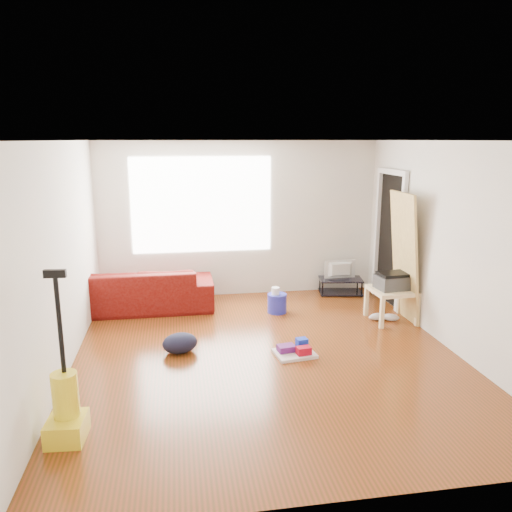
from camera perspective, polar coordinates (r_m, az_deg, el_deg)
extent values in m
cube|color=#4D2E0D|center=(6.06, 1.28, -11.33)|extent=(4.50, 5.00, 0.01)
cube|color=silver|center=(5.51, 1.42, 13.06)|extent=(4.50, 5.00, 0.01)
cube|color=silver|center=(8.08, -1.90, 4.19)|extent=(4.50, 0.01, 2.50)
cube|color=silver|center=(3.34, 9.32, -9.23)|extent=(4.50, 0.01, 2.50)
cube|color=silver|center=(5.70, -21.50, -0.55)|extent=(0.01, 5.00, 2.50)
cube|color=silver|center=(6.45, 21.42, 0.98)|extent=(0.01, 5.00, 2.50)
cube|color=white|center=(7.97, -6.20, 5.81)|extent=(2.20, 0.01, 1.50)
cube|color=white|center=(7.56, 16.25, 1.11)|extent=(0.06, 0.08, 2.00)
cube|color=white|center=(8.36, 13.64, 2.39)|extent=(0.06, 0.08, 2.00)
cube|color=white|center=(7.83, 15.33, 9.27)|extent=(0.06, 0.98, 0.08)
cube|color=black|center=(7.97, 15.10, 1.79)|extent=(0.01, 0.86, 1.98)
imported|color=#480401|center=(7.80, -13.04, -5.95)|extent=(2.19, 0.86, 0.64)
cube|color=black|center=(8.46, 9.59, -4.07)|extent=(0.75, 0.50, 0.02)
cube|color=black|center=(8.40, 9.65, -2.64)|extent=(0.75, 0.50, 0.02)
cylinder|color=black|center=(8.22, 7.62, -3.77)|extent=(0.02, 0.02, 0.26)
cylinder|color=black|center=(8.54, 7.31, -3.11)|extent=(0.02, 0.02, 0.26)
cylinder|color=black|center=(8.33, 11.99, -3.72)|extent=(0.02, 0.02, 0.26)
cylinder|color=black|center=(8.65, 11.52, -3.07)|extent=(0.02, 0.02, 0.26)
imported|color=black|center=(8.36, 9.69, -1.56)|extent=(0.52, 0.07, 0.30)
cube|color=beige|center=(7.27, 15.30, -3.81)|extent=(0.60, 0.60, 0.05)
cube|color=beige|center=(7.01, 14.21, -6.42)|extent=(0.05, 0.05, 0.42)
cube|color=beige|center=(7.46, 12.49, -5.12)|extent=(0.05, 0.05, 0.42)
cube|color=beige|center=(7.24, 17.97, -6.02)|extent=(0.05, 0.05, 0.42)
cube|color=beige|center=(7.68, 16.09, -4.80)|extent=(0.05, 0.05, 0.42)
cube|color=#323232|center=(7.24, 15.36, -2.90)|extent=(0.48, 0.38, 0.19)
cube|color=black|center=(7.21, 15.42, -2.01)|extent=(0.43, 0.34, 0.04)
cylinder|color=#242AB6|center=(7.49, 2.41, -6.44)|extent=(0.36, 0.36, 0.28)
cylinder|color=silver|center=(7.40, 2.24, -5.06)|extent=(0.12, 0.12, 0.11)
cube|color=beige|center=(6.08, 4.42, -11.05)|extent=(0.51, 0.43, 0.04)
cube|color=#A1061C|center=(6.01, 5.47, -10.70)|extent=(0.18, 0.13, 0.09)
cube|color=#511562|center=(6.08, 3.47, -10.47)|extent=(0.22, 0.18, 0.07)
cube|color=#132DC0|center=(6.16, 5.25, -9.92)|extent=(0.14, 0.13, 0.13)
ellipsoid|color=black|center=(6.22, -8.66, -10.80)|extent=(0.51, 0.45, 0.24)
ellipsoid|color=silver|center=(7.36, 13.61, -6.75)|extent=(0.27, 0.16, 0.10)
ellipsoid|color=silver|center=(7.38, 15.10, -6.78)|extent=(0.27, 0.19, 0.10)
cube|color=yellow|center=(4.79, -20.79, -17.98)|extent=(0.33, 0.38, 0.20)
cylinder|color=yellow|center=(4.70, -20.96, -14.56)|extent=(0.22, 0.22, 0.39)
cylinder|color=black|center=(4.49, -21.51, -7.43)|extent=(0.04, 0.04, 0.83)
cube|color=black|center=(4.36, -22.01, -1.88)|extent=(0.18, 0.06, 0.07)
cube|color=#A78345|center=(7.53, 16.17, -6.84)|extent=(0.23, 0.73, 1.81)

